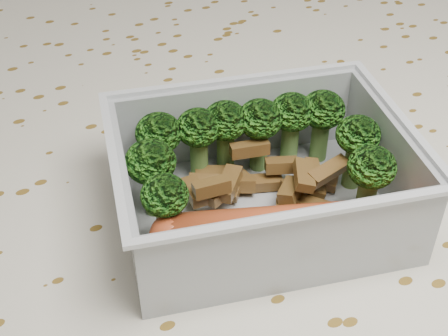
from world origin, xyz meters
name	(u,v)px	position (x,y,z in m)	size (l,w,h in m)	color
dining_table	(220,286)	(0.00, 0.00, 0.67)	(1.40, 0.90, 0.75)	brown
tablecloth	(220,241)	(0.00, 0.00, 0.72)	(1.46, 0.96, 0.19)	silver
lunch_container	(261,190)	(0.02, -0.02, 0.78)	(0.22, 0.19, 0.07)	silver
broccoli_florets	(250,141)	(0.03, 0.00, 0.80)	(0.17, 0.13, 0.06)	#608C3F
meat_pile	(264,183)	(0.03, -0.01, 0.77)	(0.11, 0.08, 0.03)	brown
sausage	(286,227)	(0.01, -0.06, 0.78)	(0.16, 0.08, 0.03)	#BB4823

